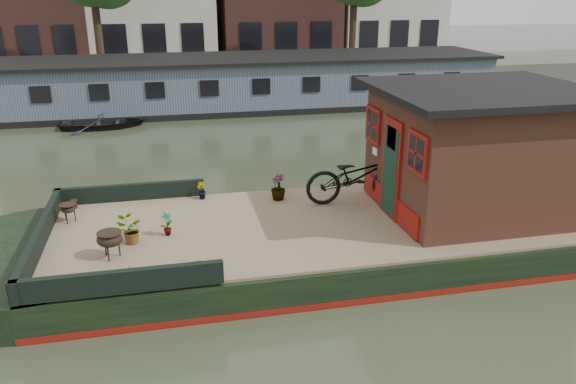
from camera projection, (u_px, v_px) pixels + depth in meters
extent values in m
plane|color=#2F3823|center=(366.00, 247.00, 11.07)|extent=(120.00, 120.00, 0.00)
cube|color=black|center=(367.00, 233.00, 10.96)|extent=(12.00, 4.00, 0.60)
cylinder|color=black|center=(40.00, 264.00, 9.75)|extent=(4.00, 4.00, 0.60)
cube|color=maroon|center=(366.00, 244.00, 11.05)|extent=(12.02, 4.02, 0.10)
cube|color=#917359|center=(368.00, 218.00, 10.85)|extent=(11.80, 3.80, 0.05)
cube|color=black|center=(41.00, 236.00, 9.59)|extent=(0.12, 4.00, 0.35)
cube|color=black|center=(131.00, 192.00, 11.63)|extent=(3.00, 0.12, 0.35)
cube|color=black|center=(120.00, 282.00, 8.11)|extent=(3.00, 0.12, 0.35)
cube|color=#331B14|center=(478.00, 153.00, 10.89)|extent=(3.50, 3.00, 2.30)
cube|color=black|center=(486.00, 90.00, 10.47)|extent=(4.00, 3.50, 0.12)
cube|color=maroon|center=(391.00, 169.00, 10.60)|extent=(0.06, 0.80, 1.90)
cube|color=black|center=(390.00, 171.00, 10.61)|extent=(0.04, 0.64, 1.70)
cube|color=maroon|center=(418.00, 153.00, 9.43)|extent=(0.06, 0.72, 0.72)
cube|color=maroon|center=(373.00, 125.00, 11.35)|extent=(0.06, 0.72, 0.72)
imported|color=black|center=(357.00, 176.00, 11.41)|extent=(2.13, 0.78, 1.11)
imported|color=maroon|center=(167.00, 224.00, 9.96)|extent=(0.28, 0.28, 0.45)
imported|color=brown|center=(201.00, 191.00, 11.71)|extent=(0.24, 0.25, 0.36)
imported|color=brown|center=(130.00, 231.00, 9.64)|extent=(0.46, 0.40, 0.48)
imported|color=maroon|center=(278.00, 187.00, 11.63)|extent=(0.42, 0.42, 0.55)
imported|color=brown|center=(132.00, 275.00, 8.36)|extent=(0.18, 0.17, 0.28)
cylinder|color=black|center=(74.00, 204.00, 11.24)|extent=(0.15, 0.15, 0.17)
cylinder|color=black|center=(199.00, 270.00, 8.57)|extent=(0.20, 0.20, 0.23)
imported|color=black|center=(103.00, 119.00, 20.30)|extent=(3.05, 2.22, 0.62)
cube|color=slate|center=(253.00, 83.00, 23.55)|extent=(20.00, 4.00, 2.00)
cube|color=black|center=(253.00, 58.00, 23.19)|extent=(20.40, 4.40, 0.12)
cube|color=black|center=(254.00, 104.00, 23.85)|extent=(20.00, 4.05, 0.24)
cube|color=#47443F|center=(234.00, 74.00, 29.70)|extent=(60.00, 6.00, 0.90)
cylinder|color=#332316|center=(98.00, 30.00, 26.16)|extent=(0.36, 0.36, 4.00)
cylinder|color=#332316|center=(353.00, 26.00, 28.68)|extent=(0.36, 0.36, 4.00)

